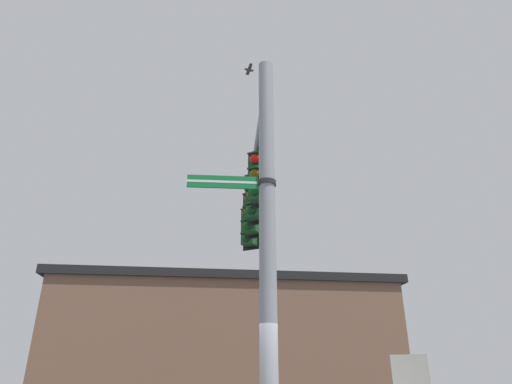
# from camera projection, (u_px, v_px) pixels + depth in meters

# --- Properties ---
(signal_pole) EXTENTS (0.27, 0.27, 7.20)m
(signal_pole) POSITION_uv_depth(u_px,v_px,m) (268.00, 250.00, 6.67)
(signal_pole) COLOR gray
(signal_pole) RESTS_ON ground
(mast_arm) EXTENTS (3.08, 5.01, 0.19)m
(mast_arm) POSITION_uv_depth(u_px,v_px,m) (254.00, 170.00, 10.39)
(mast_arm) COLOR gray
(traffic_light_nearest_pole) EXTENTS (0.54, 0.49, 1.31)m
(traffic_light_nearest_pole) POSITION_uv_depth(u_px,v_px,m) (258.00, 177.00, 8.91)
(traffic_light_nearest_pole) COLOR black
(traffic_light_mid_inner) EXTENTS (0.54, 0.49, 1.31)m
(traffic_light_mid_inner) POSITION_uv_depth(u_px,v_px,m) (255.00, 197.00, 9.91)
(traffic_light_mid_inner) COLOR black
(traffic_light_mid_outer) EXTENTS (0.54, 0.49, 1.31)m
(traffic_light_mid_outer) POSITION_uv_depth(u_px,v_px,m) (251.00, 213.00, 10.91)
(traffic_light_mid_outer) COLOR black
(traffic_light_arm_end) EXTENTS (0.54, 0.49, 1.31)m
(traffic_light_arm_end) POSITION_uv_depth(u_px,v_px,m) (249.00, 227.00, 11.90)
(traffic_light_arm_end) COLOR black
(street_name_sign) EXTENTS (1.29, 0.85, 0.22)m
(street_name_sign) POSITION_uv_depth(u_px,v_px,m) (244.00, 183.00, 7.09)
(street_name_sign) COLOR #147238
(bird_flying) EXTENTS (0.37, 0.38, 0.12)m
(bird_flying) POSITION_uv_depth(u_px,v_px,m) (249.00, 70.00, 12.59)
(bird_flying) COLOR #4C4742
(storefront_building) EXTENTS (13.70, 11.64, 5.22)m
(storefront_building) POSITION_uv_depth(u_px,v_px,m) (225.00, 352.00, 16.37)
(storefront_building) COLOR brown
(storefront_building) RESTS_ON ground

